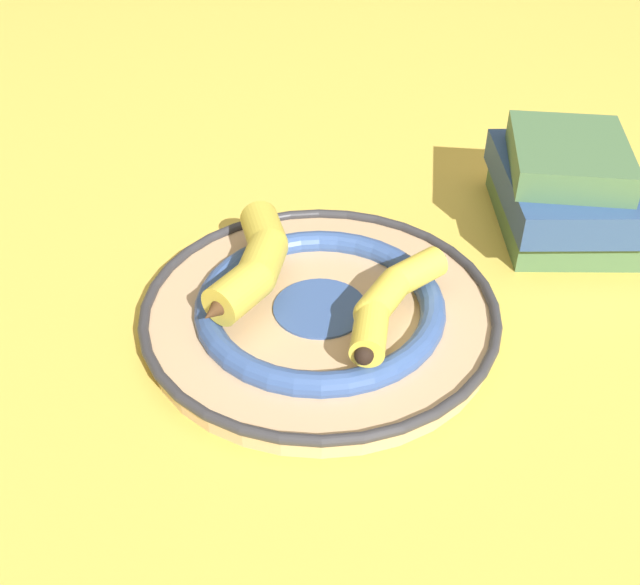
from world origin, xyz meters
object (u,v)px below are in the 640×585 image
decorative_bowl (320,310)px  book_stack (564,188)px  banana_a (255,263)px  banana_b (391,298)px

decorative_bowl → book_stack: 0.33m
banana_a → banana_b: size_ratio=1.06×
banana_b → book_stack: (-0.27, -0.10, 0.00)m
decorative_bowl → book_stack: book_stack is taller
banana_b → decorative_bowl: bearing=-79.9°
decorative_bowl → banana_b: 0.08m
banana_a → book_stack: size_ratio=0.67×
banana_a → book_stack: bearing=-56.0°
banana_a → decorative_bowl: bearing=-101.9°
banana_b → banana_a: bearing=-81.1°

